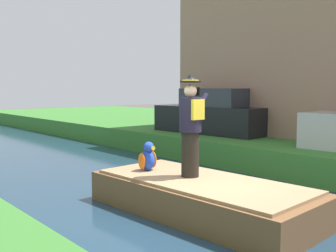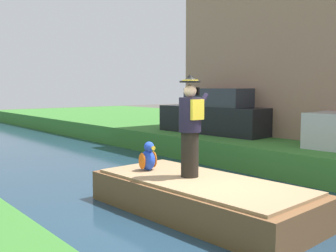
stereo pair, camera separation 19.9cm
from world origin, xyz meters
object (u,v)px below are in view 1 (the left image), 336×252
object	(u,v)px
boat	(201,196)
parrot_plush	(148,158)
parked_car_dark	(214,114)
person_pirate	(191,126)

from	to	relation	value
boat	parrot_plush	distance (m)	1.36
boat	parked_car_dark	xyz separation A→B (m)	(5.05, 4.33, 1.03)
boat	person_pirate	world-z (taller)	person_pirate
person_pirate	boat	bearing A→B (deg)	-108.88
parked_car_dark	parrot_plush	bearing A→B (deg)	-149.55
person_pirate	parked_car_dark	size ratio (longest dim) A/B	0.45
person_pirate	parrot_plush	size ratio (longest dim) A/B	3.25
person_pirate	parrot_plush	world-z (taller)	person_pirate
boat	parrot_plush	xyz separation A→B (m)	(-0.24, 1.22, 0.55)
parrot_plush	parked_car_dark	size ratio (longest dim) A/B	0.14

